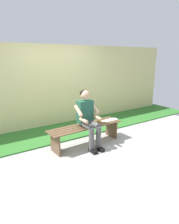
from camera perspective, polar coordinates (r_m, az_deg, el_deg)
name	(u,v)px	position (r m, az deg, el deg)	size (l,w,h in m)	color
ground_plane	(58,184)	(3.43, -8.93, -19.69)	(10.00, 7.00, 0.04)	#9E9E99
grass_strip	(58,125)	(5.94, -9.05, -3.69)	(9.00, 2.37, 0.03)	#2D6B28
brick_wall	(36,87)	(5.69, -15.03, 6.86)	(9.50, 0.24, 2.29)	#D1C684
bench_near	(86,130)	(4.52, -1.04, -5.16)	(1.81, 0.53, 0.46)	brown
person_seated	(88,117)	(4.33, -0.47, -1.30)	(0.50, 0.69, 1.26)	#1E513D
apple	(98,121)	(4.68, 2.56, -2.60)	(0.07, 0.07, 0.07)	gold
book_open	(110,120)	(4.83, 5.93, -2.40)	(0.42, 0.18, 0.02)	white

